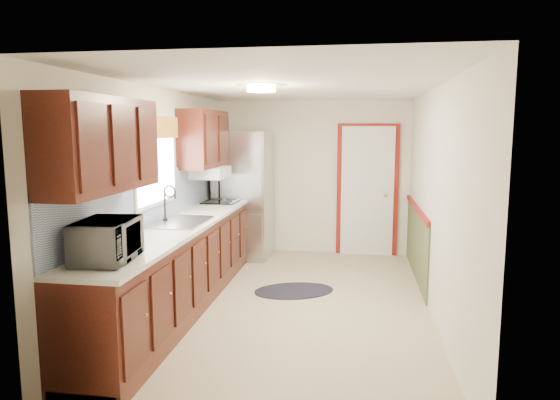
% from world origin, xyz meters
% --- Properties ---
extents(room_shell, '(3.20, 5.20, 2.52)m').
position_xyz_m(room_shell, '(0.00, 0.00, 1.20)').
color(room_shell, tan).
rests_on(room_shell, ground).
extents(kitchen_run, '(0.63, 4.00, 2.20)m').
position_xyz_m(kitchen_run, '(-1.24, -0.29, 0.81)').
color(kitchen_run, '#3C150D').
rests_on(kitchen_run, ground).
extents(back_wall_trim, '(1.12, 2.30, 2.08)m').
position_xyz_m(back_wall_trim, '(0.99, 2.21, 0.89)').
color(back_wall_trim, maroon).
rests_on(back_wall_trim, ground).
extents(ceiling_fixture, '(0.30, 0.30, 0.06)m').
position_xyz_m(ceiling_fixture, '(-0.30, -0.20, 2.36)').
color(ceiling_fixture, '#FFD88C').
rests_on(ceiling_fixture, room_shell).
extents(microwave, '(0.38, 0.61, 0.39)m').
position_xyz_m(microwave, '(-1.20, -1.82, 1.14)').
color(microwave, white).
rests_on(microwave, kitchen_run).
extents(refrigerator, '(0.82, 0.81, 1.92)m').
position_xyz_m(refrigerator, '(-1.02, 2.05, 0.96)').
color(refrigerator, '#B7B7BC').
rests_on(refrigerator, ground).
extents(rug, '(1.13, 0.93, 0.01)m').
position_xyz_m(rug, '(-0.04, 0.48, 0.01)').
color(rug, black).
rests_on(rug, ground).
extents(cooktop, '(0.46, 0.55, 0.02)m').
position_xyz_m(cooktop, '(-1.19, 1.40, 0.95)').
color(cooktop, black).
rests_on(cooktop, kitchen_run).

